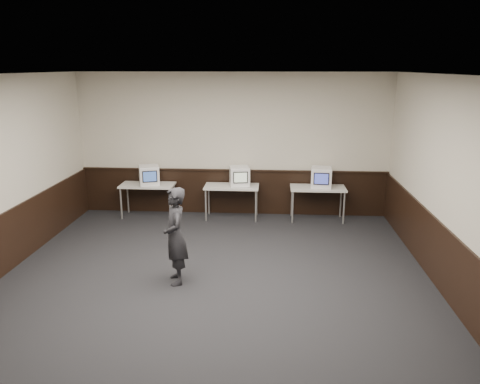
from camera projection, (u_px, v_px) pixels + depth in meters
name	position (u px, v px, depth m)	size (l,w,h in m)	color
floor	(211.00, 292.00, 7.09)	(8.00, 8.00, 0.00)	black
ceiling	(208.00, 75.00, 6.26)	(8.00, 8.00, 0.00)	white
back_wall	(233.00, 145.00, 10.53)	(7.00, 7.00, 0.00)	beige
front_wall	(122.00, 360.00, 2.82)	(7.00, 7.00, 0.00)	beige
right_wall	(461.00, 195.00, 6.44)	(8.00, 8.00, 0.00)	beige
wainscot_back	(233.00, 192.00, 10.80)	(6.98, 0.04, 1.00)	black
wainscot_right	(451.00, 268.00, 6.73)	(0.04, 7.98, 1.00)	black
wainscot_rail	(233.00, 170.00, 10.64)	(6.98, 0.06, 0.04)	black
desk_left	(148.00, 187.00, 10.51)	(1.20, 0.60, 0.75)	beige
desk_center	(232.00, 189.00, 10.38)	(1.20, 0.60, 0.75)	beige
desk_right	(318.00, 190.00, 10.26)	(1.20, 0.60, 0.75)	beige
emac_left	(149.00, 175.00, 10.41)	(0.55, 0.56, 0.43)	white
emac_center	(240.00, 176.00, 10.34)	(0.49, 0.51, 0.42)	white
emac_right	(321.00, 177.00, 10.19)	(0.48, 0.51, 0.44)	white
person	(175.00, 236.00, 7.24)	(0.56, 0.37, 1.54)	black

